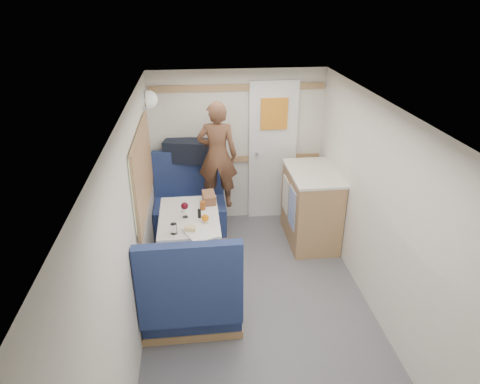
{
  "coord_description": "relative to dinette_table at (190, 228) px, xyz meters",
  "views": [
    {
      "loc": [
        -0.55,
        -2.95,
        2.87
      ],
      "look_at": [
        -0.12,
        0.9,
        1.01
      ],
      "focal_mm": 32.0,
      "sensor_mm": 36.0,
      "label": 1
    }
  ],
  "objects": [
    {
      "name": "floor",
      "position": [
        0.65,
        -1.0,
        -0.57
      ],
      "size": [
        4.5,
        4.5,
        0.0
      ],
      "primitive_type": "plane",
      "color": "#515156",
      "rests_on": "ground"
    },
    {
      "name": "ceiling",
      "position": [
        0.65,
        -1.0,
        1.43
      ],
      "size": [
        4.5,
        4.5,
        0.0
      ],
      "primitive_type": "plane",
      "rotation": [
        3.14,
        0.0,
        0.0
      ],
      "color": "silver",
      "rests_on": "wall_back"
    },
    {
      "name": "wall_back",
      "position": [
        0.65,
        1.25,
        0.43
      ],
      "size": [
        2.2,
        0.02,
        2.0
      ],
      "primitive_type": "cube",
      "color": "silver",
      "rests_on": "floor"
    },
    {
      "name": "wall_left",
      "position": [
        -0.45,
        -1.0,
        0.43
      ],
      "size": [
        0.02,
        4.5,
        2.0
      ],
      "primitive_type": "cube",
      "color": "silver",
      "rests_on": "floor"
    },
    {
      "name": "wall_right",
      "position": [
        1.75,
        -1.0,
        0.43
      ],
      "size": [
        0.02,
        4.5,
        2.0
      ],
      "primitive_type": "cube",
      "color": "silver",
      "rests_on": "floor"
    },
    {
      "name": "oak_trim_low",
      "position": [
        0.65,
        1.23,
        0.28
      ],
      "size": [
        2.15,
        0.02,
        0.08
      ],
      "primitive_type": "cube",
      "color": "olive",
      "rests_on": "wall_back"
    },
    {
      "name": "oak_trim_high",
      "position": [
        0.65,
        1.23,
        1.21
      ],
      "size": [
        2.15,
        0.02,
        0.08
      ],
      "primitive_type": "cube",
      "color": "olive",
      "rests_on": "wall_back"
    },
    {
      "name": "side_window",
      "position": [
        -0.43,
        0.0,
        0.68
      ],
      "size": [
        0.04,
        1.3,
        0.72
      ],
      "primitive_type": "cube",
      "color": "#AABA9E",
      "rests_on": "wall_left"
    },
    {
      "name": "rear_door",
      "position": [
        1.1,
        1.22,
        0.41
      ],
      "size": [
        0.62,
        0.12,
        1.86
      ],
      "color": "white",
      "rests_on": "wall_back"
    },
    {
      "name": "dinette_table",
      "position": [
        0.0,
        0.0,
        0.0
      ],
      "size": [
        0.62,
        0.92,
        0.72
      ],
      "color": "white",
      "rests_on": "floor"
    },
    {
      "name": "bench_far",
      "position": [
        -0.0,
        0.86,
        -0.27
      ],
      "size": [
        0.9,
        0.59,
        1.05
      ],
      "color": "navy",
      "rests_on": "floor"
    },
    {
      "name": "bench_near",
      "position": [
        -0.0,
        -0.86,
        -0.27
      ],
      "size": [
        0.9,
        0.59,
        1.05
      ],
      "color": "navy",
      "rests_on": "floor"
    },
    {
      "name": "ledge",
      "position": [
        -0.0,
        1.12,
        0.31
      ],
      "size": [
        0.9,
        0.14,
        0.04
      ],
      "primitive_type": "cube",
      "color": "olive",
      "rests_on": "bench_far"
    },
    {
      "name": "dome_light",
      "position": [
        -0.39,
        0.85,
        1.18
      ],
      "size": [
        0.2,
        0.2,
        0.2
      ],
      "primitive_type": "sphere",
      "color": "white",
      "rests_on": "wall_left"
    },
    {
      "name": "galley_counter",
      "position": [
        1.47,
        0.55,
        -0.1
      ],
      "size": [
        0.57,
        0.92,
        0.92
      ],
      "color": "olive",
      "rests_on": "floor"
    },
    {
      "name": "person",
      "position": [
        0.35,
        0.75,
        0.53
      ],
      "size": [
        0.51,
        0.38,
        1.29
      ],
      "primitive_type": "imported",
      "rotation": [
        0.0,
        0.0,
        2.99
      ],
      "color": "brown",
      "rests_on": "bench_far"
    },
    {
      "name": "duffel_bag",
      "position": [
        -0.0,
        1.12,
        0.47
      ],
      "size": [
        0.61,
        0.39,
        0.27
      ],
      "primitive_type": "cube",
      "rotation": [
        0.0,
        0.0,
        -0.24
      ],
      "color": "black",
      "rests_on": "ledge"
    },
    {
      "name": "tray",
      "position": [
        0.1,
        -0.37,
        0.16
      ],
      "size": [
        0.36,
        0.4,
        0.02
      ],
      "primitive_type": "cube",
      "rotation": [
        0.0,
        0.0,
        0.42
      ],
      "color": "white",
      "rests_on": "dinette_table"
    },
    {
      "name": "orange_fruit",
      "position": [
        0.16,
        -0.17,
        0.21
      ],
      "size": [
        0.08,
        0.08,
        0.08
      ],
      "primitive_type": "sphere",
      "color": "orange",
      "rests_on": "tray"
    },
    {
      "name": "cheese_block",
      "position": [
        0.01,
        -0.33,
        0.19
      ],
      "size": [
        0.12,
        0.08,
        0.04
      ],
      "primitive_type": "cube",
      "rotation": [
        0.0,
        0.0,
        -0.18
      ],
      "color": "#DBC27E",
      "rests_on": "tray"
    },
    {
      "name": "wine_glass",
      "position": [
        -0.04,
        -0.02,
        0.28
      ],
      "size": [
        0.08,
        0.08,
        0.17
      ],
      "color": "white",
      "rests_on": "dinette_table"
    },
    {
      "name": "tumbler_left",
      "position": [
        -0.14,
        -0.34,
        0.21
      ],
      "size": [
        0.07,
        0.07,
        0.11
      ],
      "primitive_type": "cylinder",
      "color": "white",
      "rests_on": "dinette_table"
    },
    {
      "name": "beer_glass",
      "position": [
        0.15,
        0.13,
        0.2
      ],
      "size": [
        0.06,
        0.06,
        0.09
      ],
      "primitive_type": "cylinder",
      "color": "#904515",
      "rests_on": "dinette_table"
    },
    {
      "name": "pepper_grinder",
      "position": [
        0.11,
        -0.05,
        0.2
      ],
      "size": [
        0.04,
        0.04,
        0.1
      ],
      "primitive_type": "cylinder",
      "color": "black",
      "rests_on": "dinette_table"
    },
    {
      "name": "salt_grinder",
      "position": [
        -0.06,
        0.09,
        0.2
      ],
      "size": [
        0.03,
        0.03,
        0.09
      ],
      "primitive_type": "cylinder",
      "color": "silver",
      "rests_on": "dinette_table"
    },
    {
      "name": "bread_loaf",
      "position": [
        0.22,
        0.3,
        0.2
      ],
      "size": [
        0.15,
        0.25,
        0.1
      ],
      "primitive_type": "cube",
      "rotation": [
        0.0,
        0.0,
        0.08
      ],
      "color": "olive",
      "rests_on": "dinette_table"
    }
  ]
}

